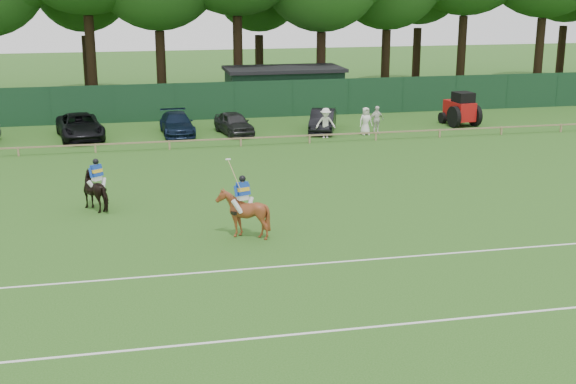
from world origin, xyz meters
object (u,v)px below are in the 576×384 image
object	(u,v)px
tractor	(461,110)
suv_black	(80,126)
estate_black	(323,121)
spectator_left	(326,123)
spectator_mid	(376,120)
horse_chestnut	(243,213)
hatch_grey	(234,123)
sedan_navy	(177,124)
utility_shed	(284,88)
horse_dark	(98,191)
spectator_right	(366,121)

from	to	relation	value
tractor	suv_black	bearing A→B (deg)	170.87
estate_black	spectator_left	size ratio (longest dim) A/B	2.32
spectator_mid	estate_black	bearing A→B (deg)	139.23
horse_chestnut	suv_black	xyz separation A→B (m)	(-6.62, 19.94, -0.17)
suv_black	tractor	distance (m)	23.79
spectator_left	hatch_grey	bearing A→B (deg)	164.32
horse_chestnut	spectator_mid	bearing A→B (deg)	-141.87
sedan_navy	hatch_grey	world-z (taller)	hatch_grey
horse_chestnut	estate_black	xyz separation A→B (m)	(7.97, 19.02, -0.21)
utility_shed	horse_dark	bearing A→B (deg)	-118.70
horse_chestnut	estate_black	size ratio (longest dim) A/B	0.43
spectator_mid	spectator_right	size ratio (longest dim) A/B	1.02
suv_black	sedan_navy	world-z (taller)	suv_black
sedan_navy	utility_shed	size ratio (longest dim) A/B	0.54
spectator_left	sedan_navy	bearing A→B (deg)	169.93
hatch_grey	tractor	xyz separation A→B (m)	(14.67, -0.28, 0.36)
hatch_grey	utility_shed	size ratio (longest dim) A/B	0.47
horse_dark	utility_shed	distance (m)	26.25
spectator_left	spectator_right	size ratio (longest dim) A/B	1.07
estate_black	spectator_right	world-z (taller)	spectator_right
suv_black	spectator_right	distance (m)	17.05
sedan_navy	estate_black	bearing A→B (deg)	-8.36
horse_dark	sedan_navy	xyz separation A→B (m)	(4.34, 15.21, -0.12)
spectator_left	estate_black	bearing A→B (deg)	88.84
horse_chestnut	spectator_right	size ratio (longest dim) A/B	1.07
horse_chestnut	hatch_grey	xyz separation A→B (m)	(2.48, 19.37, -0.23)
estate_black	spectator_mid	distance (m)	3.33
horse_dark	hatch_grey	world-z (taller)	horse_dark
estate_black	utility_shed	world-z (taller)	utility_shed
tractor	spectator_right	bearing A→B (deg)	-173.64
sedan_navy	spectator_mid	bearing A→B (deg)	-13.51
spectator_left	spectator_mid	distance (m)	3.40
horse_dark	estate_black	world-z (taller)	horse_dark
sedan_navy	utility_shed	distance (m)	11.39
hatch_grey	spectator_right	xyz separation A→B (m)	(7.76, -1.93, 0.17)
estate_black	horse_chestnut	bearing A→B (deg)	-93.80
utility_shed	sedan_navy	bearing A→B (deg)	-136.65
spectator_left	spectator_mid	bearing A→B (deg)	18.02
spectator_mid	hatch_grey	bearing A→B (deg)	152.55
hatch_grey	tractor	bearing A→B (deg)	-12.38
sedan_navy	estate_black	distance (m)	8.94
sedan_navy	spectator_left	size ratio (longest dim) A/B	2.54
estate_black	tractor	distance (m)	9.19
hatch_grey	estate_black	bearing A→B (deg)	-15.01
hatch_grey	estate_black	size ratio (longest dim) A/B	0.95
sedan_navy	tractor	world-z (taller)	tractor
utility_shed	spectator_mid	bearing A→B (deg)	-70.18
spectator_right	tractor	world-z (taller)	tractor
estate_black	tractor	world-z (taller)	tractor
spectator_left	tractor	distance (m)	9.74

